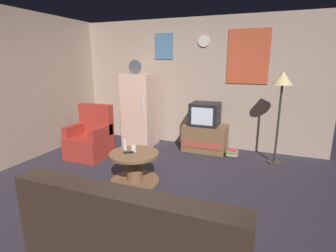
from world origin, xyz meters
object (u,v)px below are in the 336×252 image
object	(u,v)px
standing_lamp	(282,86)
remote_control	(129,152)
wine_glass	(125,145)
couch	(139,248)
tv_stand	(205,138)
book_stack	(232,153)
crt_tv	(205,114)
coffee_table	(135,168)
mug_ceramic_white	(133,149)
armchair	(91,139)
fridge	(140,110)

from	to	relation	value
standing_lamp	remote_control	distance (m)	2.72
wine_glass	couch	size ratio (longest dim) A/B	0.09
tv_stand	standing_lamp	xyz separation A→B (m)	(1.31, -0.21, 1.10)
tv_stand	book_stack	distance (m)	0.62
crt_tv	coffee_table	distance (m)	1.95
mug_ceramic_white	armchair	bearing A→B (deg)	153.15
standing_lamp	armchair	xyz separation A→B (m)	(-3.23, -0.89, -1.02)
standing_lamp	book_stack	bearing A→B (deg)	177.13
tv_stand	wine_glass	world-z (taller)	wine_glass
crt_tv	armchair	bearing A→B (deg)	-150.15
crt_tv	coffee_table	bearing A→B (deg)	-108.89
coffee_table	mug_ceramic_white	size ratio (longest dim) A/B	8.00
coffee_table	wine_glass	world-z (taller)	wine_glass
coffee_table	armchair	size ratio (longest dim) A/B	0.75
fridge	mug_ceramic_white	world-z (taller)	fridge
remote_control	book_stack	bearing A→B (deg)	21.75
wine_glass	crt_tv	bearing A→B (deg)	64.85
book_stack	mug_ceramic_white	bearing A→B (deg)	-128.03
armchair	couch	distance (m)	3.16
tv_stand	armchair	world-z (taller)	armchair
fridge	standing_lamp	distance (m)	2.74
coffee_table	wine_glass	size ratio (longest dim) A/B	4.80
tv_stand	mug_ceramic_white	size ratio (longest dim) A/B	9.33
fridge	crt_tv	world-z (taller)	fridge
book_stack	tv_stand	bearing A→B (deg)	163.28
tv_stand	couch	distance (m)	3.37
coffee_table	couch	xyz separation A→B (m)	(0.91, -1.58, 0.08)
remote_control	armchair	bearing A→B (deg)	118.70
crt_tv	wine_glass	world-z (taller)	crt_tv
tv_stand	book_stack	bearing A→B (deg)	-16.72
armchair	book_stack	xyz separation A→B (m)	(2.49, 0.92, -0.27)
armchair	couch	size ratio (longest dim) A/B	0.56
tv_stand	wine_glass	xyz separation A→B (m)	(-0.82, -1.70, 0.27)
crt_tv	standing_lamp	size ratio (longest dim) A/B	0.34
remote_control	book_stack	size ratio (longest dim) A/B	0.71
wine_glass	tv_stand	bearing A→B (deg)	64.43
coffee_table	fridge	bearing A→B (deg)	114.38
armchair	coffee_table	bearing A→B (deg)	-27.74
crt_tv	mug_ceramic_white	size ratio (longest dim) A/B	6.00
mug_ceramic_white	remote_control	world-z (taller)	mug_ceramic_white
mug_ceramic_white	wine_glass	bearing A→B (deg)	168.41
couch	tv_stand	bearing A→B (deg)	94.79
tv_stand	armchair	size ratio (longest dim) A/B	0.87
crt_tv	remote_control	xyz separation A→B (m)	(-0.67, -1.82, -0.27)
crt_tv	remote_control	distance (m)	1.96
coffee_table	book_stack	world-z (taller)	coffee_table
crt_tv	coffee_table	size ratio (longest dim) A/B	0.75
fridge	couch	world-z (taller)	fridge
tv_stand	remote_control	distance (m)	1.96
mug_ceramic_white	armchair	size ratio (longest dim) A/B	0.09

